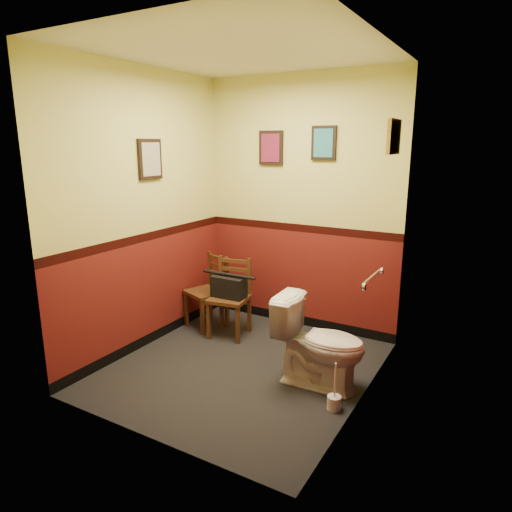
% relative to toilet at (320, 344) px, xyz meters
% --- Properties ---
extents(floor, '(2.20, 2.40, 0.00)m').
position_rel_toilet_xyz_m(floor, '(-0.72, -0.07, -0.38)').
color(floor, black).
rests_on(floor, ground).
extents(ceiling, '(2.20, 2.40, 0.00)m').
position_rel_toilet_xyz_m(ceiling, '(-0.72, -0.07, 2.32)').
color(ceiling, silver).
rests_on(ceiling, ground).
extents(wall_back, '(2.20, 0.00, 2.70)m').
position_rel_toilet_xyz_m(wall_back, '(-0.72, 1.13, 0.97)').
color(wall_back, '#5D1614').
rests_on(wall_back, ground).
extents(wall_front, '(2.20, 0.00, 2.70)m').
position_rel_toilet_xyz_m(wall_front, '(-0.72, -1.27, 0.97)').
color(wall_front, '#5D1614').
rests_on(wall_front, ground).
extents(wall_left, '(0.00, 2.40, 2.70)m').
position_rel_toilet_xyz_m(wall_left, '(-1.82, -0.07, 0.97)').
color(wall_left, '#5D1614').
rests_on(wall_left, ground).
extents(wall_right, '(0.00, 2.40, 2.70)m').
position_rel_toilet_xyz_m(wall_right, '(0.38, -0.07, 0.97)').
color(wall_right, '#5D1614').
rests_on(wall_right, ground).
extents(grab_bar, '(0.05, 0.56, 0.06)m').
position_rel_toilet_xyz_m(grab_bar, '(0.35, 0.18, 0.57)').
color(grab_bar, silver).
rests_on(grab_bar, wall_right).
extents(framed_print_back_a, '(0.28, 0.04, 0.36)m').
position_rel_toilet_xyz_m(framed_print_back_a, '(-1.07, 1.11, 1.57)').
color(framed_print_back_a, black).
rests_on(framed_print_back_a, wall_back).
extents(framed_print_back_b, '(0.26, 0.04, 0.34)m').
position_rel_toilet_xyz_m(framed_print_back_b, '(-0.47, 1.11, 1.62)').
color(framed_print_back_b, black).
rests_on(framed_print_back_b, wall_back).
extents(framed_print_left, '(0.04, 0.30, 0.38)m').
position_rel_toilet_xyz_m(framed_print_left, '(-1.80, 0.03, 1.47)').
color(framed_print_left, black).
rests_on(framed_print_left, wall_left).
extents(framed_print_right, '(0.04, 0.34, 0.28)m').
position_rel_toilet_xyz_m(framed_print_right, '(0.36, 0.53, 1.67)').
color(framed_print_right, olive).
rests_on(framed_print_right, wall_right).
extents(toilet, '(0.79, 0.46, 0.75)m').
position_rel_toilet_xyz_m(toilet, '(0.00, 0.00, 0.00)').
color(toilet, white).
rests_on(toilet, floor).
extents(toilet_brush, '(0.11, 0.11, 0.39)m').
position_rel_toilet_xyz_m(toilet_brush, '(0.25, -0.29, -0.31)').
color(toilet_brush, silver).
rests_on(toilet_brush, floor).
extents(chair_left, '(0.48, 0.48, 0.81)m').
position_rel_toilet_xyz_m(chair_left, '(-1.56, 0.59, 0.03)').
color(chair_left, '#452814').
rests_on(chair_left, floor).
extents(chair_right, '(0.44, 0.44, 0.82)m').
position_rel_toilet_xyz_m(chair_right, '(-1.23, 0.52, 0.04)').
color(chair_right, '#452814').
rests_on(chair_right, floor).
extents(handbag, '(0.36, 0.19, 0.26)m').
position_rel_toilet_xyz_m(handbag, '(-1.22, 0.48, 0.17)').
color(handbag, black).
rests_on(handbag, chair_right).
extents(tp_stack, '(0.21, 0.13, 0.27)m').
position_rel_toilet_xyz_m(tp_stack, '(-0.77, 0.90, -0.26)').
color(tp_stack, silver).
rests_on(tp_stack, floor).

